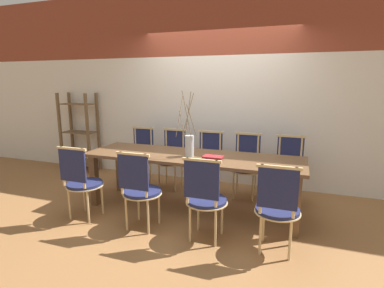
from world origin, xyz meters
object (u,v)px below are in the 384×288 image
dining_table (192,162)px  chair_near_center (205,197)px  book_stack (213,157)px  shelving_rack (79,132)px  chair_far_center (208,160)px  vase_centerpiece (189,144)px

dining_table → chair_near_center: (0.41, -0.72, -0.16)m
dining_table → book_stack: size_ratio=11.40×
dining_table → book_stack: book_stack is taller
dining_table → shelving_rack: shelving_rack is taller
book_stack → dining_table: bearing=163.2°
dining_table → chair_far_center: (0.01, 0.72, -0.16)m
vase_centerpiece → book_stack: bearing=-5.6°
dining_table → chair_near_center: chair_near_center is taller
dining_table → book_stack: bearing=-16.8°
chair_near_center → book_stack: chair_near_center is taller
book_stack → shelving_rack: shelving_rack is taller
chair_far_center → chair_near_center: bearing=105.3°
dining_table → vase_centerpiece: (-0.01, -0.06, 0.25)m
chair_far_center → vase_centerpiece: (-0.02, -0.79, 0.40)m
book_stack → chair_far_center: bearing=110.3°
dining_table → chair_far_center: chair_far_center is taller
chair_near_center → book_stack: (-0.09, 0.63, 0.27)m
chair_near_center → shelving_rack: bearing=150.3°
chair_near_center → vase_centerpiece: (-0.42, 0.66, 0.40)m
vase_centerpiece → shelving_rack: vase_centerpiece is taller
chair_near_center → chair_far_center: 1.50m
shelving_rack → dining_table: bearing=-21.1°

